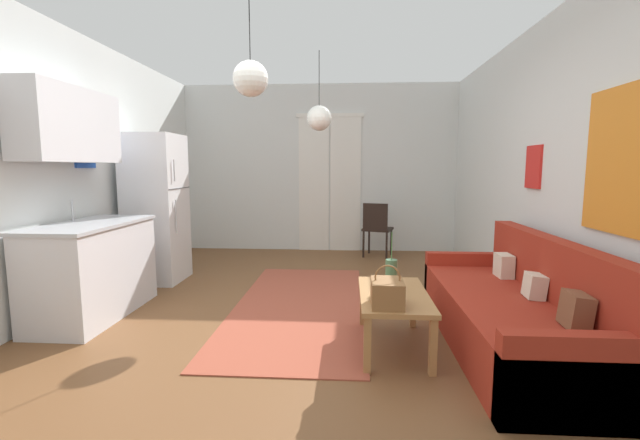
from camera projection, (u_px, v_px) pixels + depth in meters
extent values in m
cube|color=brown|center=(290.00, 339.00, 3.54)|extent=(5.06, 7.87, 0.10)
cube|color=silver|center=(319.00, 169.00, 7.01)|extent=(4.66, 0.10, 2.73)
cube|color=white|center=(314.00, 185.00, 6.99)|extent=(0.50, 0.02, 2.20)
cube|color=white|center=(345.00, 185.00, 6.95)|extent=(0.50, 0.02, 2.20)
cube|color=white|center=(330.00, 115.00, 6.83)|extent=(1.10, 0.03, 0.06)
cube|color=silver|center=(584.00, 170.00, 3.21)|extent=(0.10, 7.47, 2.73)
cube|color=orange|center=(620.00, 160.00, 2.69)|extent=(0.02, 0.73, 0.95)
cube|color=red|center=(534.00, 167.00, 3.95)|extent=(0.02, 0.30, 0.40)
cube|color=silver|center=(17.00, 170.00, 3.52)|extent=(0.10, 7.47, 2.73)
cube|color=blue|center=(84.00, 148.00, 4.31)|extent=(0.02, 0.32, 0.40)
cube|color=#9E4733|center=(299.00, 305.00, 4.24)|extent=(1.27, 2.95, 0.01)
cube|color=maroon|center=(504.00, 322.00, 3.24)|extent=(0.83, 2.18, 0.41)
cube|color=maroon|center=(552.00, 295.00, 3.19)|extent=(0.15, 2.18, 0.85)
cube|color=maroon|center=(578.00, 383.00, 2.20)|extent=(0.83, 0.11, 0.53)
cube|color=maroon|center=(467.00, 279.00, 4.26)|extent=(0.83, 0.11, 0.53)
cube|color=brown|center=(576.00, 311.00, 2.58)|extent=(0.16, 0.23, 0.23)
cube|color=beige|center=(535.00, 286.00, 3.17)|extent=(0.15, 0.19, 0.19)
cube|color=beige|center=(504.00, 266.00, 3.78)|extent=(0.12, 0.21, 0.21)
cube|color=#A87542|center=(394.00, 295.00, 3.22)|extent=(0.52, 0.95, 0.04)
cube|color=#A87542|center=(367.00, 345.00, 2.83)|extent=(0.05, 0.05, 0.40)
cube|color=#A87542|center=(433.00, 347.00, 2.81)|extent=(0.05, 0.05, 0.40)
cube|color=#A87542|center=(363.00, 304.00, 3.70)|extent=(0.05, 0.05, 0.40)
cube|color=#A87542|center=(413.00, 305.00, 3.67)|extent=(0.05, 0.05, 0.40)
cylinder|color=#47704C|center=(391.00, 274.00, 3.35)|extent=(0.09, 0.09, 0.23)
cylinder|color=#477F42|center=(392.00, 246.00, 3.32)|extent=(0.01, 0.01, 0.22)
cube|color=brown|center=(387.00, 293.00, 2.92)|extent=(0.22, 0.28, 0.18)
torus|color=brown|center=(387.00, 278.00, 2.91)|extent=(0.18, 0.01, 0.18)
cube|color=white|center=(156.00, 209.00, 5.10)|extent=(0.59, 0.64, 1.78)
cube|color=#4C4C51|center=(180.00, 188.00, 5.05)|extent=(0.01, 0.62, 0.01)
cylinder|color=#B7BABF|center=(174.00, 170.00, 4.85)|extent=(0.02, 0.02, 0.25)
cylinder|color=#B7BABF|center=(176.00, 216.00, 4.91)|extent=(0.02, 0.02, 0.39)
cube|color=silver|center=(93.00, 271.00, 3.92)|extent=(0.59, 1.28, 0.85)
cube|color=#B7BABF|center=(90.00, 224.00, 3.87)|extent=(0.62, 1.31, 0.03)
cube|color=#999BA0|center=(98.00, 227.00, 3.98)|extent=(0.36, 0.40, 0.10)
cylinder|color=#B7BABF|center=(72.00, 210.00, 3.98)|extent=(0.02, 0.02, 0.20)
cube|color=silver|center=(68.00, 125.00, 3.76)|extent=(0.32, 1.15, 0.66)
cylinder|color=black|center=(391.00, 242.00, 6.68)|extent=(0.03, 0.03, 0.42)
cylinder|color=black|center=(369.00, 241.00, 6.81)|extent=(0.03, 0.03, 0.42)
cylinder|color=black|center=(387.00, 246.00, 6.37)|extent=(0.03, 0.03, 0.42)
cylinder|color=black|center=(363.00, 244.00, 6.49)|extent=(0.03, 0.03, 0.42)
cube|color=black|center=(378.00, 229.00, 6.56)|extent=(0.52, 0.51, 0.04)
cube|color=black|center=(375.00, 217.00, 6.37)|extent=(0.37, 0.14, 0.40)
cylinder|color=black|center=(249.00, 25.00, 3.24)|extent=(0.01, 0.01, 0.52)
sphere|color=white|center=(251.00, 79.00, 3.28)|extent=(0.28, 0.28, 0.28)
cylinder|color=black|center=(319.00, 78.00, 4.90)|extent=(0.01, 0.01, 0.62)
sphere|color=white|center=(319.00, 118.00, 4.95)|extent=(0.29, 0.29, 0.29)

